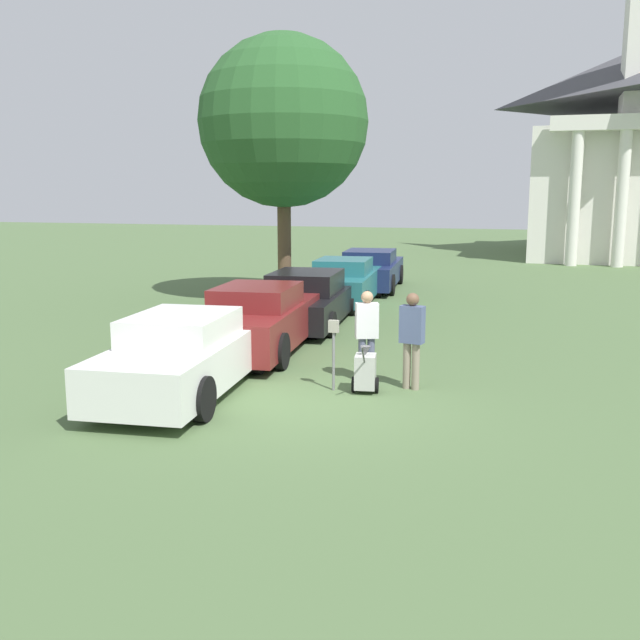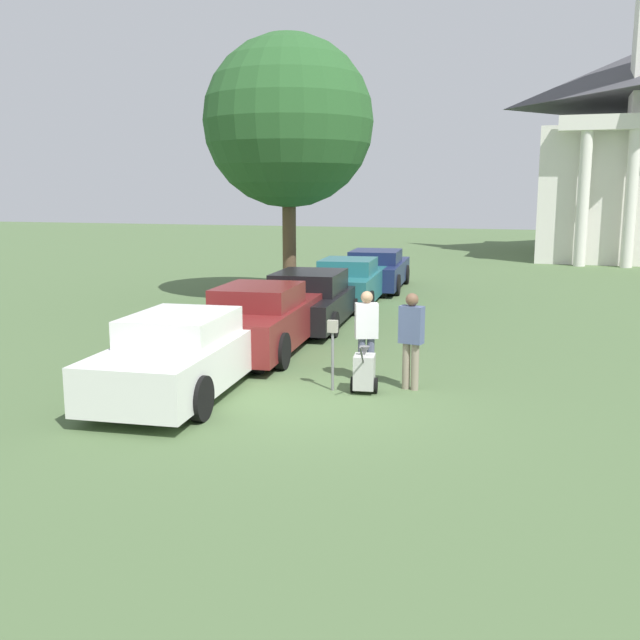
# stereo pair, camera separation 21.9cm
# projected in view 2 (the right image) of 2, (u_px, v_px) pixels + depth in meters

# --- Properties ---
(ground_plane) EXTENTS (120.00, 120.00, 0.00)m
(ground_plane) POSITION_uv_depth(u_px,v_px,m) (308.00, 403.00, 12.04)
(ground_plane) COLOR #4C663D
(parked_car_white) EXTENTS (2.28, 5.00, 1.45)m
(parked_car_white) POSITION_uv_depth(u_px,v_px,m) (185.00, 354.00, 12.58)
(parked_car_white) COLOR silver
(parked_car_white) RESTS_ON ground_plane
(parked_car_maroon) EXTENTS (2.34, 5.13, 1.50)m
(parked_car_maroon) POSITION_uv_depth(u_px,v_px,m) (261.00, 320.00, 15.84)
(parked_car_maroon) COLOR maroon
(parked_car_maroon) RESTS_ON ground_plane
(parked_car_black) EXTENTS (2.43, 5.41, 1.45)m
(parked_car_black) POSITION_uv_depth(u_px,v_px,m) (311.00, 300.00, 19.09)
(parked_car_black) COLOR black
(parked_car_black) RESTS_ON ground_plane
(parked_car_teal) EXTENTS (2.31, 4.95, 1.45)m
(parked_car_teal) POSITION_uv_depth(u_px,v_px,m) (349.00, 283.00, 22.66)
(parked_car_teal) COLOR #23666B
(parked_car_teal) RESTS_ON ground_plane
(parked_car_navy) EXTENTS (2.44, 5.32, 1.44)m
(parked_car_navy) POSITION_uv_depth(u_px,v_px,m) (376.00, 270.00, 26.13)
(parked_car_navy) COLOR #19234C
(parked_car_navy) RESTS_ON ground_plane
(parking_meter) EXTENTS (0.18, 0.09, 1.28)m
(parking_meter) POSITION_uv_depth(u_px,v_px,m) (333.00, 341.00, 12.66)
(parking_meter) COLOR slate
(parking_meter) RESTS_ON ground_plane
(person_worker) EXTENTS (0.47, 0.36, 1.71)m
(person_worker) POSITION_uv_depth(u_px,v_px,m) (366.00, 330.00, 13.26)
(person_worker) COLOR #515670
(person_worker) RESTS_ON ground_plane
(person_supervisor) EXTENTS (0.46, 0.30, 1.75)m
(person_supervisor) POSITION_uv_depth(u_px,v_px,m) (411.00, 335.00, 12.70)
(person_supervisor) COLOR gray
(person_supervisor) RESTS_ON ground_plane
(equipment_cart) EXTENTS (0.51, 1.00, 1.00)m
(equipment_cart) POSITION_uv_depth(u_px,v_px,m) (364.00, 372.00, 12.59)
(equipment_cart) COLOR #B2B2AD
(equipment_cart) RESTS_ON ground_plane
(shade_tree) EXTENTS (5.37, 5.37, 8.38)m
(shade_tree) POSITION_uv_depth(u_px,v_px,m) (288.00, 122.00, 22.46)
(shade_tree) COLOR brown
(shade_tree) RESTS_ON ground_plane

